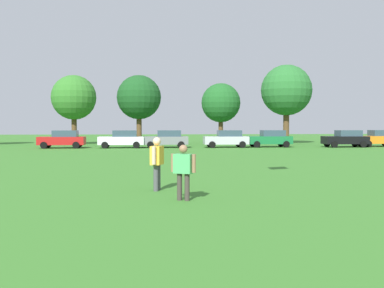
% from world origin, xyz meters
% --- Properties ---
extents(ground_plane, '(160.00, 160.00, 0.00)m').
position_xyz_m(ground_plane, '(0.00, 30.00, 0.00)').
color(ground_plane, '#387528').
extents(adult_bystander, '(0.69, 0.51, 1.61)m').
position_xyz_m(adult_bystander, '(2.44, 15.23, 0.96)').
color(adult_bystander, '#3F3833').
rests_on(adult_bystander, ground).
extents(bystander_near_trees, '(0.48, 0.81, 1.77)m').
position_xyz_m(bystander_near_trees, '(1.73, 17.27, 1.05)').
color(bystander_near_trees, '#4C4C51').
rests_on(bystander_near_trees, ground).
extents(parked_car_red_0, '(4.30, 2.02, 1.68)m').
position_xyz_m(parked_car_red_0, '(-6.69, 45.87, 0.86)').
color(parked_car_red_0, red).
rests_on(parked_car_red_0, ground).
extents(parked_car_white_1, '(4.30, 2.02, 1.68)m').
position_xyz_m(parked_car_white_1, '(-1.10, 45.69, 0.86)').
color(parked_car_white_1, white).
rests_on(parked_car_white_1, ground).
extents(parked_car_gray_2, '(4.30, 2.02, 1.68)m').
position_xyz_m(parked_car_gray_2, '(3.13, 45.90, 0.86)').
color(parked_car_gray_2, slate).
rests_on(parked_car_gray_2, ground).
extents(parked_car_silver_3, '(4.30, 2.02, 1.68)m').
position_xyz_m(parked_car_silver_3, '(9.01, 45.67, 0.86)').
color(parked_car_silver_3, silver).
rests_on(parked_car_silver_3, ground).
extents(parked_car_green_4, '(4.30, 2.02, 1.68)m').
position_xyz_m(parked_car_green_4, '(13.42, 45.97, 0.86)').
color(parked_car_green_4, '#196B38').
rests_on(parked_car_green_4, ground).
extents(parked_car_black_5, '(4.30, 2.02, 1.68)m').
position_xyz_m(parked_car_black_5, '(20.86, 45.15, 0.86)').
color(parked_car_black_5, black).
rests_on(parked_car_black_5, ground).
extents(parked_car_orange_6, '(4.30, 2.02, 1.68)m').
position_xyz_m(parked_car_orange_6, '(24.73, 45.98, 0.86)').
color(parked_car_orange_6, orange).
rests_on(parked_car_orange_6, ground).
extents(tree_left, '(5.00, 5.00, 7.79)m').
position_xyz_m(tree_left, '(-6.93, 53.98, 5.26)').
color(tree_left, brown).
rests_on(tree_left, ground).
extents(tree_center, '(5.12, 5.12, 7.98)m').
position_xyz_m(tree_center, '(0.31, 54.98, 5.39)').
color(tree_center, brown).
rests_on(tree_center, ground).
extents(tree_right, '(4.48, 4.48, 6.99)m').
position_xyz_m(tree_right, '(9.68, 53.52, 4.72)').
color(tree_right, brown).
rests_on(tree_right, ground).
extents(tree_far_right, '(5.92, 5.92, 9.23)m').
position_xyz_m(tree_far_right, '(17.47, 53.76, 6.23)').
color(tree_far_right, brown).
rests_on(tree_far_right, ground).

